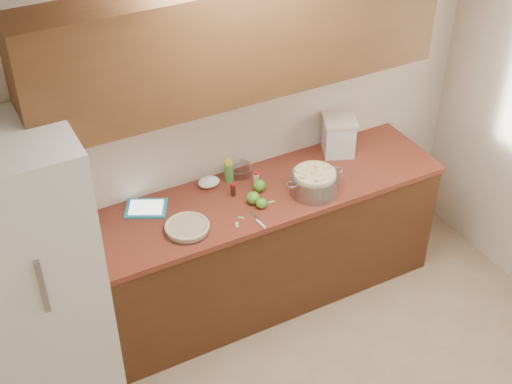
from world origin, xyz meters
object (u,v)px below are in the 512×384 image
tablet (146,208)px  flour_canister (339,135)px  colander (314,183)px  pie (187,228)px

tablet → flour_canister: bearing=26.8°
colander → flour_canister: bearing=39.4°
flour_canister → tablet: bearing=179.5°
colander → flour_canister: flour_canister is taller
pie → flour_canister: size_ratio=0.98×
flour_canister → pie: bearing=-166.8°
pie → flour_canister: (1.28, 0.30, 0.11)m
pie → flour_canister: flour_canister is taller
pie → flour_canister: bearing=13.2°
colander → pie: bearing=178.5°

